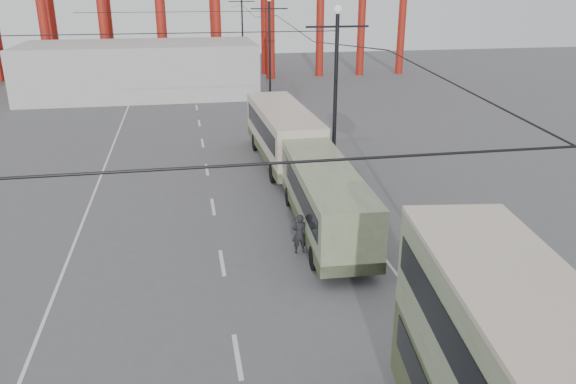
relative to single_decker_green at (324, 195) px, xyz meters
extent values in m
cube|color=silver|center=(-4.65, 6.72, -1.66)|extent=(0.15, 82.00, 0.01)
cube|color=silver|center=(1.75, 7.72, -1.66)|extent=(0.12, 120.00, 0.01)
cube|color=silver|center=(-10.65, 7.72, -1.66)|extent=(0.12, 120.00, 0.01)
cylinder|color=black|center=(1.95, 5.72, 2.83)|extent=(0.20, 0.20, 9.00)
cylinder|color=black|center=(1.95, 5.72, -1.42)|extent=(0.44, 0.44, 0.50)
cube|color=black|center=(1.95, 5.72, 6.63)|extent=(3.20, 0.10, 0.10)
sphere|color=white|center=(1.95, 5.72, 7.43)|extent=(0.44, 0.44, 0.44)
cylinder|color=black|center=(1.95, 27.72, 2.83)|extent=(0.20, 0.20, 9.00)
cylinder|color=black|center=(1.95, 27.72, -1.42)|extent=(0.44, 0.44, 0.50)
cube|color=black|center=(1.95, 27.72, 6.63)|extent=(3.20, 0.10, 0.10)
cylinder|color=black|center=(1.95, 49.72, 2.83)|extent=(0.20, 0.20, 9.00)
cylinder|color=black|center=(1.95, 49.72, -1.42)|extent=(0.44, 0.44, 0.50)
cube|color=black|center=(1.95, 49.72, 6.63)|extent=(3.20, 0.10, 0.10)
cylinder|color=maroon|center=(20.35, 43.72, 5.33)|extent=(0.90, 0.90, 14.00)
cube|color=#AFAEA9|center=(-9.65, 34.72, 0.83)|extent=(22.00, 10.00, 5.00)
cube|color=#707E5C|center=(-0.14, -15.22, 2.38)|extent=(3.75, 10.00, 2.15)
cube|color=black|center=(-0.14, -15.22, 2.48)|extent=(3.71, 9.43, 0.83)
cube|color=beige|center=(-0.14, -15.22, 3.52)|extent=(3.77, 10.00, 0.12)
cube|color=#707E5C|center=(0.00, 0.00, 0.00)|extent=(2.80, 10.53, 2.28)
cube|color=black|center=(0.00, 0.00, 0.38)|extent=(2.79, 9.40, 0.90)
cube|color=#3C4625|center=(0.00, 0.00, -0.91)|extent=(2.83, 10.53, 0.47)
cube|color=#707E5C|center=(0.00, 0.00, 1.21)|extent=(2.82, 10.53, 0.15)
cylinder|color=black|center=(-0.95, 2.99, -1.19)|extent=(0.30, 0.96, 0.95)
cylinder|color=black|center=(1.19, 2.90, -1.19)|extent=(0.30, 0.96, 0.95)
cylinder|color=black|center=(-1.21, -3.27, -1.19)|extent=(0.30, 0.96, 0.95)
cylinder|color=black|center=(0.94, -3.36, -1.19)|extent=(0.30, 0.96, 0.95)
cube|color=beige|center=(-0.01, 10.22, 0.24)|extent=(2.96, 10.94, 2.61)
cube|color=black|center=(-0.01, 10.22, 0.67)|extent=(2.97, 9.64, 1.03)
cube|color=#3C4625|center=(-0.01, 10.22, -0.80)|extent=(2.99, 10.94, 0.54)
cube|color=beige|center=(-0.01, 10.22, 1.63)|extent=(2.98, 10.94, 0.17)
cylinder|color=black|center=(-1.30, 13.02, -1.12)|extent=(0.33, 1.09, 1.09)
cylinder|color=black|center=(1.16, 13.07, -1.12)|extent=(0.33, 1.09, 1.09)
cylinder|color=black|center=(-1.16, 6.93, -1.12)|extent=(0.33, 1.09, 1.09)
cylinder|color=black|center=(1.29, 6.98, -1.12)|extent=(0.33, 1.09, 1.09)
imported|color=black|center=(-1.49, -1.95, -0.83)|extent=(0.62, 0.42, 1.67)
camera|label=1|loc=(-5.72, -22.08, 8.59)|focal=35.00mm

